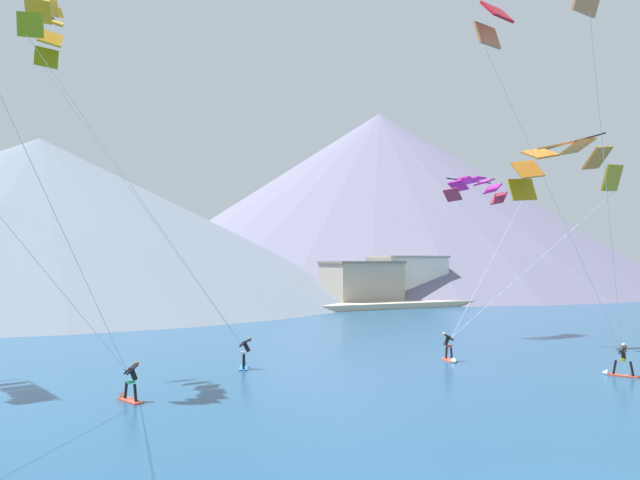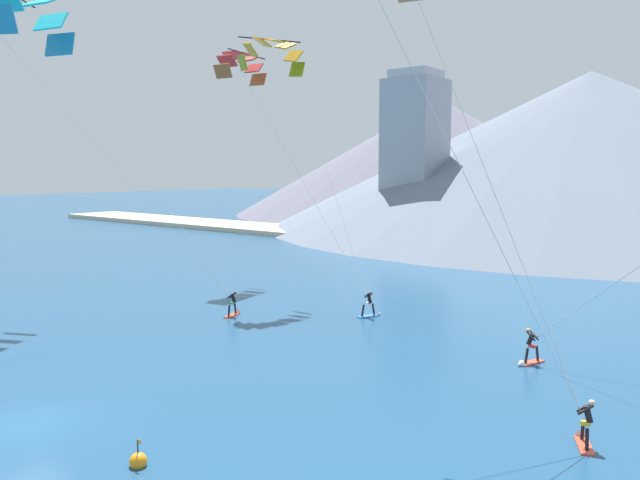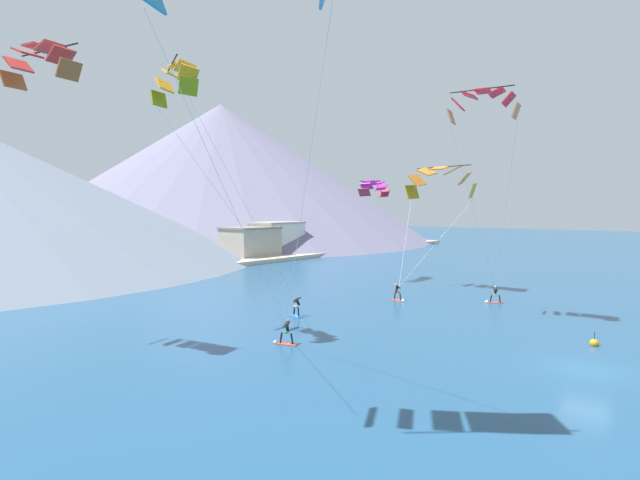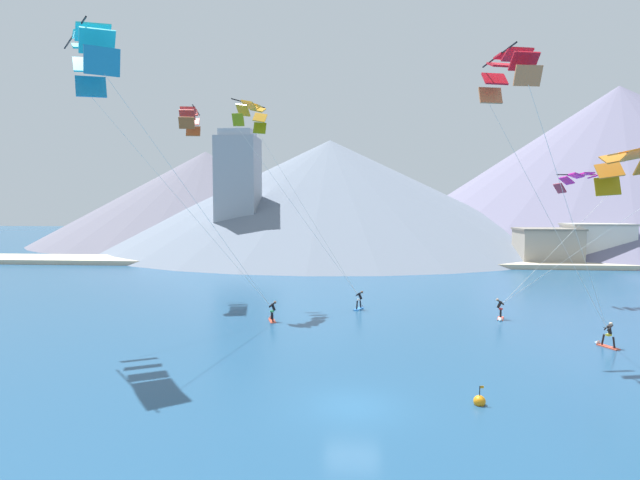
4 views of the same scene
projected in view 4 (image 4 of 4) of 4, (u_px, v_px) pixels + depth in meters
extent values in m
plane|color=navy|center=(352.00, 406.00, 22.90)|extent=(400.00, 400.00, 0.00)
cube|color=#E54C33|center=(500.00, 318.00, 40.67)|extent=(0.86, 1.51, 0.07)
cylinder|color=black|center=(501.00, 313.00, 41.01)|extent=(0.19, 0.27, 0.74)
cylinder|color=black|center=(500.00, 315.00, 40.28)|extent=(0.19, 0.27, 0.74)
cube|color=red|center=(501.00, 309.00, 40.62)|extent=(0.37, 0.32, 0.12)
cylinder|color=black|center=(499.00, 305.00, 40.64)|extent=(0.49, 0.34, 0.63)
cylinder|color=black|center=(501.00, 302.00, 40.70)|extent=(0.53, 0.24, 0.41)
cylinder|color=black|center=(501.00, 303.00, 40.48)|extent=(0.53, 0.24, 0.41)
cylinder|color=black|center=(503.00, 303.00, 40.52)|extent=(0.19, 0.51, 0.03)
sphere|color=tan|center=(497.00, 300.00, 40.67)|extent=(0.23, 0.23, 0.23)
cone|color=white|center=(500.00, 320.00, 39.87)|extent=(0.43, 0.40, 0.36)
cube|color=#E54C33|center=(608.00, 347.00, 32.44)|extent=(1.02, 1.49, 0.07)
cylinder|color=black|center=(614.00, 342.00, 32.04)|extent=(0.21, 0.27, 0.73)
cylinder|color=black|center=(603.00, 339.00, 32.78)|extent=(0.21, 0.27, 0.73)
cube|color=yellow|center=(609.00, 335.00, 32.39)|extent=(0.37, 0.34, 0.12)
cylinder|color=black|center=(610.00, 330.00, 32.39)|extent=(0.42, 0.35, 0.62)
cylinder|color=black|center=(610.00, 328.00, 32.23)|extent=(0.51, 0.30, 0.40)
cylinder|color=black|center=(607.00, 327.00, 32.45)|extent=(0.51, 0.30, 0.40)
cylinder|color=black|center=(606.00, 328.00, 32.28)|extent=(0.25, 0.48, 0.03)
sphere|color=beige|center=(611.00, 324.00, 32.40)|extent=(0.22, 0.22, 0.22)
cone|color=white|center=(596.00, 343.00, 33.25)|extent=(0.45, 0.43, 0.36)
cube|color=#337FDB|center=(359.00, 309.00, 44.53)|extent=(0.95, 1.50, 0.07)
cylinder|color=black|center=(357.00, 305.00, 44.15)|extent=(0.21, 0.28, 0.75)
cylinder|color=black|center=(360.00, 304.00, 44.85)|extent=(0.21, 0.28, 0.75)
cube|color=white|center=(359.00, 300.00, 44.47)|extent=(0.38, 0.34, 0.12)
cylinder|color=black|center=(360.00, 296.00, 44.39)|extent=(0.52, 0.38, 0.64)
cylinder|color=black|center=(358.00, 294.00, 44.32)|extent=(0.53, 0.28, 0.42)
cylinder|color=black|center=(360.00, 294.00, 44.54)|extent=(0.53, 0.28, 0.42)
cylinder|color=black|center=(357.00, 294.00, 44.51)|extent=(0.23, 0.49, 0.03)
sphere|color=brown|center=(362.00, 292.00, 44.28)|extent=(0.23, 0.23, 0.23)
cone|color=white|center=(362.00, 306.00, 45.30)|extent=(0.45, 0.41, 0.36)
cube|color=#E54C33|center=(272.00, 321.00, 39.85)|extent=(0.86, 1.51, 0.07)
cylinder|color=black|center=(273.00, 317.00, 39.43)|extent=(0.19, 0.26, 0.72)
cylinder|color=black|center=(271.00, 315.00, 40.20)|extent=(0.19, 0.26, 0.72)
cube|color=#33B266|center=(272.00, 311.00, 39.79)|extent=(0.36, 0.31, 0.12)
cylinder|color=black|center=(273.00, 307.00, 39.79)|extent=(0.46, 0.33, 0.61)
cylinder|color=black|center=(272.00, 305.00, 39.65)|extent=(0.52, 0.23, 0.40)
cylinder|color=black|center=(272.00, 305.00, 39.87)|extent=(0.52, 0.23, 0.40)
cylinder|color=black|center=(270.00, 305.00, 39.72)|extent=(0.19, 0.51, 0.03)
sphere|color=brown|center=(275.00, 302.00, 39.80)|extent=(0.22, 0.22, 0.22)
cone|color=white|center=(271.00, 318.00, 40.69)|extent=(0.43, 0.40, 0.36)
cube|color=#A28410|center=(607.00, 186.00, 43.02)|extent=(1.98, 0.96, 1.72)
cube|color=orange|center=(609.00, 170.00, 42.16)|extent=(2.00, 1.44, 1.58)
cube|color=orange|center=(616.00, 158.00, 40.84)|extent=(2.00, 1.66, 1.15)
cube|color=orange|center=(625.00, 152.00, 39.28)|extent=(2.01, 1.70, 0.53)
cube|color=orange|center=(638.00, 154.00, 37.76)|extent=(2.00, 1.77, 1.15)
cylinder|color=black|center=(637.00, 149.00, 39.22)|extent=(1.39, 7.07, 0.10)
cylinder|color=silver|center=(557.00, 247.00, 41.88)|extent=(9.83, 4.15, 8.84)
cylinder|color=silver|center=(578.00, 251.00, 38.12)|extent=(10.06, 3.45, 8.84)
cube|color=#C87243|center=(528.00, 76.00, 28.24)|extent=(1.60, 0.68, 1.14)
cube|color=red|center=(524.00, 61.00, 28.74)|extent=(1.66, 1.07, 0.96)
cube|color=red|center=(517.00, 55.00, 29.59)|extent=(1.69, 1.31, 0.61)
cube|color=red|center=(509.00, 56.00, 30.65)|extent=(1.70, 1.38, 0.16)
cube|color=red|center=(501.00, 65.00, 31.74)|extent=(1.69, 1.35, 0.61)
cube|color=red|center=(495.00, 79.00, 32.67)|extent=(1.65, 1.13, 0.96)
cube|color=#C87243|center=(490.00, 95.00, 33.29)|extent=(1.59, 0.76, 1.14)
cylinder|color=black|center=(498.00, 56.00, 30.59)|extent=(0.77, 5.02, 0.10)
cylinder|color=silver|center=(570.00, 215.00, 30.22)|extent=(6.54, 3.73, 14.74)
cylinder|color=silver|center=(547.00, 214.00, 32.86)|extent=(7.39, 1.58, 14.74)
cube|color=olive|center=(238.00, 120.00, 43.95)|extent=(1.20, 0.94, 1.20)
cube|color=orange|center=(243.00, 110.00, 44.32)|extent=(1.29, 1.26, 1.13)
cube|color=orange|center=(249.00, 105.00, 45.06)|extent=(1.36, 1.40, 0.86)
cube|color=orange|center=(254.00, 105.00, 46.04)|extent=(1.39, 1.33, 0.43)
cube|color=orange|center=(258.00, 109.00, 47.08)|extent=(1.39, 1.15, 0.86)
cube|color=orange|center=(260.00, 118.00, 47.99)|extent=(1.35, 0.82, 1.13)
cube|color=olive|center=(260.00, 128.00, 48.62)|extent=(1.27, 0.50, 1.20)
cylinder|color=black|center=(249.00, 103.00, 46.17)|extent=(2.25, 4.35, 0.10)
cylinder|color=silver|center=(297.00, 210.00, 44.22)|extent=(10.75, 0.49, 14.97)
cylinder|color=silver|center=(306.00, 210.00, 46.65)|extent=(9.76, 4.54, 14.97)
cube|color=teal|center=(102.00, 61.00, 29.45)|extent=(1.92, 1.84, 1.65)
cube|color=#20C8D2|center=(97.00, 42.00, 29.98)|extent=(2.25, 2.25, 1.43)
cube|color=#20C8D2|center=(93.00, 33.00, 30.98)|extent=(2.49, 2.47, 0.97)
cube|color=#20C8D2|center=(90.00, 35.00, 32.26)|extent=(2.59, 2.48, 0.35)
cube|color=#20C8D2|center=(89.00, 46.00, 33.63)|extent=(2.57, 2.33, 0.97)
cube|color=#20C8D2|center=(89.00, 65.00, 34.84)|extent=(2.42, 1.98, 1.43)
cube|color=teal|center=(91.00, 87.00, 35.71)|extent=(2.15, 1.49, 1.65)
cylinder|color=black|center=(74.00, 34.00, 31.83)|extent=(4.76, 5.51, 0.10)
cylinder|color=silver|center=(199.00, 207.00, 34.55)|extent=(7.96, 10.03, 15.71)
cylinder|color=silver|center=(186.00, 207.00, 37.84)|extent=(12.19, 3.77, 15.71)
cube|color=maroon|center=(560.00, 188.00, 48.55)|extent=(0.85, 1.48, 1.01)
cube|color=#C81B9E|center=(567.00, 181.00, 48.55)|extent=(1.06, 1.50, 0.84)
cube|color=#C81B9E|center=(576.00, 176.00, 48.55)|extent=(1.16, 1.51, 0.57)
cube|color=#C81B9E|center=(586.00, 174.00, 48.53)|extent=(1.15, 1.51, 0.24)
cube|color=#C81B9E|center=(596.00, 176.00, 48.52)|extent=(1.09, 1.51, 0.57)
cube|color=#C81B9E|center=(605.00, 180.00, 48.50)|extent=(0.92, 1.49, 0.84)
cube|color=maroon|center=(612.00, 188.00, 48.48)|extent=(0.66, 1.48, 1.01)
cylinder|color=black|center=(583.00, 175.00, 49.18)|extent=(5.24, 0.89, 0.10)
cube|color=#A75124|center=(193.00, 131.00, 53.23)|extent=(1.59, 0.89, 1.11)
cube|color=red|center=(192.00, 122.00, 52.52)|extent=(1.66, 1.21, 0.90)
cube|color=red|center=(191.00, 114.00, 51.55)|extent=(1.70, 1.41, 0.56)
cube|color=red|center=(190.00, 110.00, 50.45)|extent=(1.71, 1.45, 0.15)
cube|color=red|center=(188.00, 110.00, 49.39)|extent=(1.70, 1.43, 0.56)
cube|color=red|center=(187.00, 115.00, 48.50)|extent=(1.65, 1.24, 0.90)
cube|color=#A75124|center=(187.00, 123.00, 47.91)|extent=(1.58, 0.93, 1.11)
cylinder|color=black|center=(196.00, 110.00, 50.54)|extent=(1.19, 5.38, 0.10)
sphere|color=orange|center=(479.00, 401.00, 23.06)|extent=(0.56, 0.56, 0.56)
cylinder|color=black|center=(480.00, 391.00, 23.03)|extent=(0.04, 0.04, 0.44)
cube|color=orange|center=(482.00, 387.00, 23.01)|extent=(0.18, 0.01, 0.12)
cube|color=beige|center=(359.00, 262.00, 79.55)|extent=(180.00, 10.00, 0.70)
cube|color=#A89E8E|center=(547.00, 247.00, 79.02)|extent=(9.06, 6.59, 5.45)
cube|color=slate|center=(548.00, 229.00, 78.83)|extent=(9.43, 6.85, 0.30)
cube|color=silver|center=(597.00, 245.00, 79.73)|extent=(9.31, 6.31, 6.16)
cube|color=#9D9992|center=(597.00, 224.00, 79.51)|extent=(9.68, 6.56, 0.30)
cube|color=#B7AD9E|center=(318.00, 246.00, 82.63)|extent=(6.65, 4.58, 5.31)
cube|color=gray|center=(318.00, 229.00, 82.44)|extent=(6.92, 4.77, 0.30)
cube|color=#999EA8|center=(238.00, 198.00, 87.30)|extent=(7.00, 7.00, 21.15)
cube|color=#A8ADB9|center=(238.00, 134.00, 86.55)|extent=(5.60, 5.60, 1.20)
cone|color=slate|center=(616.00, 165.00, 121.66)|extent=(117.07, 117.07, 38.37)
cone|color=slate|center=(206.00, 197.00, 130.76)|extent=(83.23, 83.23, 23.47)
cone|color=slate|center=(330.00, 194.00, 114.38)|extent=(99.88, 99.88, 24.27)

